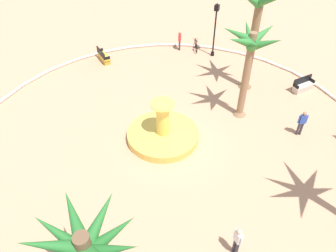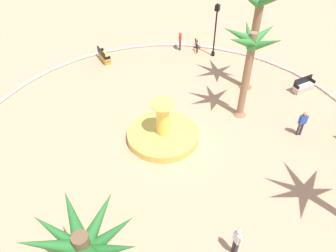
{
  "view_description": "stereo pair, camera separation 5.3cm",
  "coord_description": "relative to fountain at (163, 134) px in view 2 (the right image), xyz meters",
  "views": [
    {
      "loc": [
        -6.5,
        12.23,
        12.88
      ],
      "look_at": [
        0.13,
        0.02,
        1.0
      ],
      "focal_mm": 35.12,
      "sensor_mm": 36.0,
      "label": 1
    },
    {
      "loc": [
        -6.55,
        12.21,
        12.88
      ],
      "look_at": [
        0.13,
        0.02,
        1.0
      ],
      "focal_mm": 35.12,
      "sensor_mm": 36.0,
      "label": 2
    }
  ],
  "objects": [
    {
      "name": "ground_plane",
      "position": [
        -0.43,
        -0.07,
        -0.34
      ],
      "size": [
        80.0,
        80.0,
        0.0
      ],
      "primitive_type": "plane",
      "color": "tan"
    },
    {
      "name": "bench_east",
      "position": [
        8.42,
        -5.6,
        0.0
      ],
      "size": [
        1.62,
        1.27,
        1.0
      ],
      "color": "gold",
      "rests_on": "ground"
    },
    {
      "name": "plaza_curb",
      "position": [
        -0.43,
        -0.07,
        -0.24
      ],
      "size": [
        23.65,
        23.65,
        0.2
      ],
      "primitive_type": "torus",
      "color": "silver",
      "rests_on": "ground"
    },
    {
      "name": "fountain",
      "position": [
        0.0,
        0.0,
        0.0
      ],
      "size": [
        4.1,
        4.1,
        2.52
      ],
      "color": "gold",
      "rests_on": "ground"
    },
    {
      "name": "palm_tree_near_fountain",
      "position": [
        -2.47,
        -7.41,
        4.59
      ],
      "size": [
        3.61,
        3.38,
        6.93
      ],
      "color": "brown",
      "rests_on": "ground"
    },
    {
      "name": "person_cyclist_photo",
      "position": [
        -6.8,
        -4.06,
        0.58
      ],
      "size": [
        0.47,
        0.35,
        1.65
      ],
      "color": "#33333D",
      "rests_on": "ground"
    },
    {
      "name": "bicycle_red_frame",
      "position": [
        2.91,
        -10.79,
        0.04
      ],
      "size": [
        0.94,
        1.5,
        0.94
      ],
      "color": "black",
      "rests_on": "ground"
    },
    {
      "name": "palm_tree_far_side",
      "position": [
        -3.12,
        -4.2,
        3.91
      ],
      "size": [
        3.4,
        3.27,
        5.73
      ],
      "color": "#8E6B4C",
      "rests_on": "ground"
    },
    {
      "name": "bench_north",
      "position": [
        -6.07,
        -8.81,
        0.0
      ],
      "size": [
        1.29,
        1.61,
        1.0
      ],
      "color": "beige",
      "rests_on": "ground"
    },
    {
      "name": "person_pedestrian_stroll",
      "position": [
        -6.04,
        4.72,
        0.6
      ],
      "size": [
        0.44,
        0.37,
        1.68
      ],
      "color": "#33333D",
      "rests_on": "ground"
    },
    {
      "name": "lamppost",
      "position": [
        1.3,
        -10.51,
        2.14
      ],
      "size": [
        0.32,
        0.32,
        4.24
      ],
      "color": "black",
      "rests_on": "ground"
    },
    {
      "name": "person_cyclist_helmet",
      "position": [
        4.08,
        -10.12,
        0.57
      ],
      "size": [
        0.31,
        0.5,
        1.63
      ],
      "color": "#33333D",
      "rests_on": "ground"
    },
    {
      "name": "palm_tree_by_curb",
      "position": [
        -2.23,
        8.84,
        2.96
      ],
      "size": [
        3.8,
        3.75,
        4.48
      ],
      "color": "brown",
      "rests_on": "ground"
    }
  ]
}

